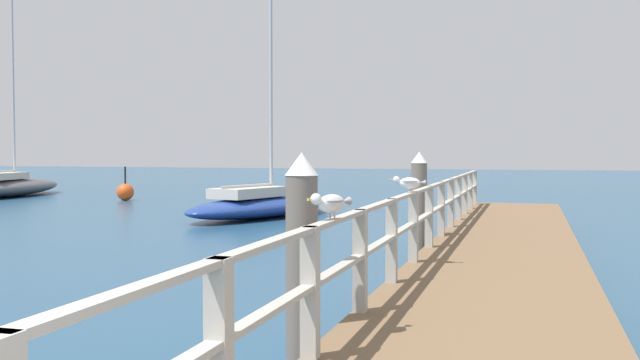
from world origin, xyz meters
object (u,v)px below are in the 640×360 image
object	(u,v)px
dock_piling_far	(419,208)
boat_2	(263,204)
boat_1	(10,186)
dock_piling_near	(302,267)
seagull_background	(409,182)
channel_buoy	(125,192)
seagull_foreground	(331,203)

from	to	relation	value
dock_piling_far	boat_2	world-z (taller)	boat_2
boat_2	boat_1	bearing A→B (deg)	173.04
dock_piling_near	boat_1	size ratio (longest dim) A/B	0.23
boat_1	seagull_background	bearing A→B (deg)	-50.71
channel_buoy	seagull_foreground	bearing A→B (deg)	-54.45
seagull_foreground	channel_buoy	distance (m)	24.96
boat_2	seagull_background	bearing A→B (deg)	-44.61
boat_2	channel_buoy	size ratio (longest dim) A/B	6.53
seagull_background	boat_2	distance (m)	13.02
dock_piling_near	channel_buoy	bearing A→B (deg)	125.39
boat_1	boat_2	xyz separation A→B (m)	(14.60, -6.13, -0.06)
dock_piling_far	seagull_foreground	world-z (taller)	dock_piling_far
dock_piling_far	seagull_foreground	xyz separation A→B (m)	(0.38, -7.16, 0.60)
dock_piling_far	boat_1	bearing A→B (deg)	145.72
channel_buoy	dock_piling_near	bearing A→B (deg)	-54.61
dock_piling_near	boat_1	world-z (taller)	boat_1
channel_buoy	boat_2	bearing A→B (deg)	-32.63
dock_piling_far	boat_1	world-z (taller)	boat_1
boat_2	seagull_foreground	bearing A→B (deg)	-51.21
dock_piling_near	boat_1	xyz separation A→B (m)	(-20.63, 20.82, -0.56)
seagull_background	dock_piling_far	bearing A→B (deg)	-1.66
dock_piling_far	seagull_foreground	size ratio (longest dim) A/B	4.58
seagull_background	boat_2	size ratio (longest dim) A/B	0.05
dock_piling_near	seagull_foreground	distance (m)	0.82
dock_piling_near	seagull_background	bearing A→B (deg)	83.80
dock_piling_near	seagull_background	size ratio (longest dim) A/B	4.24
boat_1	channel_buoy	bearing A→B (deg)	-19.36
boat_2	channel_buoy	distance (m)	9.60
channel_buoy	dock_piling_far	bearing A→B (deg)	-42.89
seagull_foreground	channel_buoy	world-z (taller)	seagull_foreground
boat_1	channel_buoy	xyz separation A→B (m)	(6.51, -0.95, -0.10)
dock_piling_far	seagull_background	distance (m)	3.41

